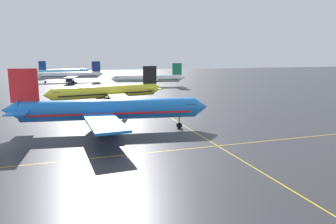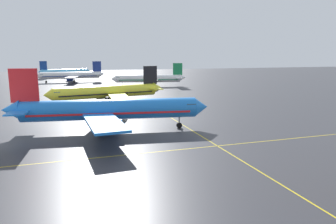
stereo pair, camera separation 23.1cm
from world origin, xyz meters
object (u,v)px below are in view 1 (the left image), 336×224
object	(u,v)px
airliner_far_left_stand	(149,79)
airliner_far_right_stand	(70,75)
airliner_second_row	(108,110)
airliner_distant_taxiway	(64,72)
airliner_third_row	(108,92)

from	to	relation	value
airliner_far_left_stand	airliner_far_right_stand	size ratio (longest dim) A/B	0.97
airliner_second_row	airliner_distant_taxiway	bearing A→B (deg)	93.32
airliner_third_row	airliner_far_left_stand	distance (m)	53.80
airliner_second_row	airliner_far_right_stand	xyz separation A→B (m)	(-5.46, 116.30, -0.40)
airliner_far_left_stand	airliner_far_right_stand	world-z (taller)	airliner_far_right_stand
airliner_third_row	airliner_far_right_stand	bearing A→B (deg)	96.62
airliner_second_row	airliner_far_left_stand	size ratio (longest dim) A/B	1.14
airliner_far_right_stand	airliner_far_left_stand	bearing A→B (deg)	-45.56
airliner_distant_taxiway	airliner_second_row	bearing A→B (deg)	-86.68
airliner_far_left_stand	airliner_far_right_stand	xyz separation A→B (m)	(-34.70, 35.39, 0.11)
airliner_third_row	airliner_far_right_stand	distance (m)	83.56
airliner_far_left_stand	airliner_third_row	bearing A→B (deg)	-117.76
airliner_far_left_stand	airliner_distant_taxiway	size ratio (longest dim) A/B	1.04
airliner_distant_taxiway	airliner_far_right_stand	bearing A→B (deg)	-84.81
airliner_third_row	airliner_far_left_stand	size ratio (longest dim) A/B	1.04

